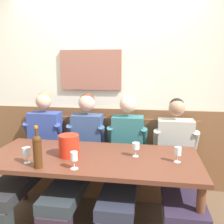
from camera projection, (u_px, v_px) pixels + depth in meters
room_wall_back at (109, 82)px, 3.24m from camera, size 6.80×0.12×2.80m
wood_wainscot_panel at (109, 147)px, 3.35m from camera, size 6.80×0.03×1.06m
wall_bench at (106, 170)px, 3.19m from camera, size 2.35×0.42×0.94m
dining_table at (93, 164)px, 2.40m from camera, size 2.05×0.87×0.76m
person_left_seat at (33, 152)px, 2.88m from camera, size 0.50×1.34×1.29m
person_center_right_seat at (80, 155)px, 2.79m from camera, size 0.48×1.33×1.29m
person_center_left_seat at (124, 157)px, 2.72m from camera, size 0.48×1.34×1.28m
person_right_seat at (178, 163)px, 2.62m from camera, size 0.52×1.34×1.25m
ice_bucket at (69, 146)px, 2.37m from camera, size 0.20×0.20×0.21m
wine_bottle_amber_mid at (37, 150)px, 2.09m from camera, size 0.08×0.08×0.37m
wine_glass_near_bucket at (136, 146)px, 2.36m from camera, size 0.07×0.07×0.14m
wine_glass_mid_left at (26, 153)px, 2.20m from camera, size 0.07×0.07×0.15m
wine_glass_right_end at (178, 152)px, 2.22m from camera, size 0.06×0.06×0.14m
wine_glass_by_bottle at (74, 157)px, 2.08m from camera, size 0.07×0.07×0.15m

